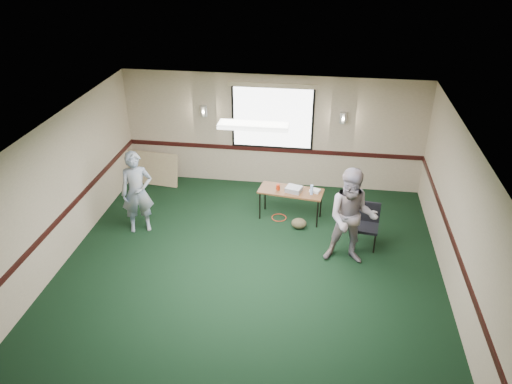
# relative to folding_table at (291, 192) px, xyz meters

# --- Properties ---
(ground) EXTENTS (8.00, 8.00, 0.00)m
(ground) POSITION_rel_folding_table_xyz_m (-0.59, -2.43, -0.63)
(ground) COLOR black
(ground) RESTS_ON ground
(room_shell) EXTENTS (8.00, 8.02, 8.00)m
(room_shell) POSITION_rel_folding_table_xyz_m (-0.59, -0.30, 0.95)
(room_shell) COLOR tan
(room_shell) RESTS_ON ground
(folding_table) EXTENTS (1.41, 0.72, 0.68)m
(folding_table) POSITION_rel_folding_table_xyz_m (0.00, 0.00, 0.00)
(folding_table) COLOR brown
(folding_table) RESTS_ON ground
(projector) EXTENTS (0.38, 0.34, 0.11)m
(projector) POSITION_rel_folding_table_xyz_m (0.06, -0.04, 0.10)
(projector) COLOR #97969E
(projector) RESTS_ON folding_table
(game_console) EXTENTS (0.25, 0.23, 0.05)m
(game_console) POSITION_rel_folding_table_xyz_m (0.50, 0.02, 0.07)
(game_console) COLOR white
(game_console) RESTS_ON folding_table
(red_cup) EXTENTS (0.08, 0.08, 0.12)m
(red_cup) POSITION_rel_folding_table_xyz_m (-0.28, -0.00, 0.11)
(red_cup) COLOR #AB260B
(red_cup) RESTS_ON folding_table
(water_bottle) EXTENTS (0.06, 0.06, 0.22)m
(water_bottle) POSITION_rel_folding_table_xyz_m (0.43, -0.11, 0.16)
(water_bottle) COLOR #99C0FB
(water_bottle) RESTS_ON folding_table
(duffel_bag) EXTENTS (0.35, 0.28, 0.23)m
(duffel_bag) POSITION_rel_folding_table_xyz_m (0.22, -0.39, -0.51)
(duffel_bag) COLOR #443F27
(duffel_bag) RESTS_ON ground
(cable_coil) EXTENTS (0.36, 0.36, 0.02)m
(cable_coil) POSITION_rel_folding_table_xyz_m (-0.23, -0.05, -0.62)
(cable_coil) COLOR red
(cable_coil) RESTS_ON ground
(folded_table) EXTENTS (1.57, 0.42, 0.80)m
(folded_table) POSITION_rel_folding_table_xyz_m (-3.59, 1.17, -0.23)
(folded_table) COLOR tan
(folded_table) RESTS_ON ground
(conference_chair) EXTENTS (0.49, 0.50, 0.89)m
(conference_chair) POSITION_rel_folding_table_xyz_m (1.57, -0.77, -0.10)
(conference_chair) COLOR black
(conference_chair) RESTS_ON ground
(person_left) EXTENTS (0.75, 0.62, 1.75)m
(person_left) POSITION_rel_folding_table_xyz_m (-3.04, -0.89, 0.25)
(person_left) COLOR #446297
(person_left) RESTS_ON ground
(person_right) EXTENTS (0.94, 0.74, 1.91)m
(person_right) POSITION_rel_folding_table_xyz_m (1.21, -1.39, 0.33)
(person_right) COLOR #6977A4
(person_right) RESTS_ON ground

